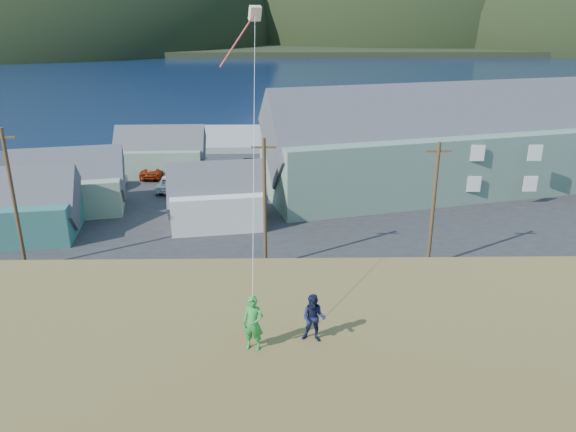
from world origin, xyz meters
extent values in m
plane|color=#0A1638|center=(0.00, 0.00, 0.00)|extent=(900.00, 900.00, 0.00)
cube|color=#4C3D19|center=(0.00, -2.00, 0.05)|extent=(110.00, 8.00, 0.10)
cube|color=#28282B|center=(0.00, 17.00, 0.06)|extent=(72.00, 36.00, 0.12)
cube|color=gray|center=(-6.00, 40.00, 0.45)|extent=(26.00, 14.00, 0.90)
cube|color=black|center=(0.00, 330.00, 1.00)|extent=(900.00, 320.00, 2.00)
ellipsoid|color=black|center=(-120.00, 260.00, 2.00)|extent=(260.00, 234.00, 143.00)
ellipsoid|color=black|center=(-20.00, 300.00, 2.00)|extent=(200.00, 180.00, 100.00)
ellipsoid|color=black|center=(70.00, 290.00, 2.00)|extent=(230.00, 207.00, 142.60)
cube|color=slate|center=(17.28, 18.83, 3.09)|extent=(36.01, 18.30, 5.94)
cube|color=#47474C|center=(17.28, 18.83, 7.64)|extent=(36.43, 18.20, 9.66)
cube|color=#295C61|center=(-18.60, 7.29, 1.61)|extent=(8.68, 6.99, 2.98)
cube|color=#47474C|center=(-18.60, 7.29, 3.89)|extent=(9.15, 6.86, 5.76)
cube|color=gray|center=(-16.93, 13.15, 1.67)|extent=(9.74, 7.49, 3.10)
cube|color=#47474C|center=(-16.93, 13.15, 4.00)|extent=(10.19, 7.42, 5.63)
cube|color=silver|center=(-3.90, 9.76, 1.59)|extent=(8.06, 6.31, 2.93)
cube|color=#47474C|center=(-3.90, 9.76, 3.79)|extent=(8.54, 6.31, 5.17)
cube|color=slate|center=(-11.39, 24.74, 1.53)|extent=(8.98, 5.57, 2.82)
cube|color=#47474C|center=(-11.39, 24.74, 3.74)|extent=(9.48, 5.58, 5.29)
cylinder|color=#47331E|center=(-16.08, 1.50, 4.93)|extent=(0.24, 0.24, 9.62)
cylinder|color=#47331E|center=(0.16, 1.50, 4.58)|extent=(0.24, 0.24, 8.92)
cylinder|color=#47331E|center=(11.27, 1.50, 4.43)|extent=(0.24, 0.24, 8.63)
imported|color=gray|center=(-19.01, 24.31, 0.81)|extent=(1.88, 4.34, 1.39)
imported|color=navy|center=(-0.96, 18.68, 0.78)|extent=(1.86, 3.99, 1.32)
imported|color=#B0AFB4|center=(-14.97, 19.14, 0.77)|extent=(1.80, 4.09, 1.31)
imported|color=black|center=(-2.12, 24.43, 0.91)|extent=(1.92, 4.65, 1.58)
imported|color=silver|center=(-7.46, 23.27, 0.86)|extent=(2.10, 5.13, 1.49)
imported|color=maroon|center=(-11.78, 23.63, 0.83)|extent=(2.58, 5.19, 1.41)
imported|color=white|center=(-9.39, 19.04, 0.81)|extent=(2.36, 4.97, 1.37)
imported|color=green|center=(0.33, -18.88, 8.06)|extent=(0.70, 0.54, 1.71)
imported|color=#151B3C|center=(2.13, -18.48, 7.97)|extent=(0.86, 0.74, 1.53)
cube|color=beige|center=(0.21, -9.76, 16.51)|extent=(0.58, 0.56, 0.60)
cylinder|color=#FB4246|center=(-0.39, -11.01, 15.61)|extent=(0.06, 0.06, 3.31)
cylinder|color=white|center=(0.27, -14.32, 12.71)|extent=(0.02, 0.02, 11.87)
camera|label=1|loc=(1.12, -33.16, 16.73)|focal=35.00mm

